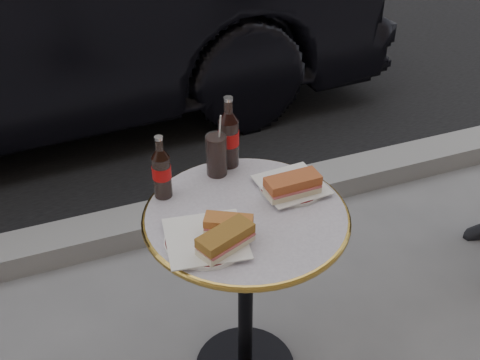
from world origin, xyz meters
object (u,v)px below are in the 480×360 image
object	(u,v)px
cola_glass	(217,155)
cola_bottle_right	(229,132)
plate_left	(206,241)
plate_right	(291,187)
cola_bottle_left	(161,167)
bistro_table	(246,300)

from	to	relation	value
cola_glass	cola_bottle_right	bearing A→B (deg)	33.43
plate_left	plate_right	world-z (taller)	plate_left
plate_left	cola_bottle_left	xyz separation A→B (m)	(-0.05, 0.26, 0.10)
plate_left	cola_bottle_left	bearing A→B (deg)	101.04
cola_bottle_right	cola_glass	distance (m)	0.08
cola_bottle_left	cola_glass	size ratio (longest dim) A/B	1.48
plate_right	cola_glass	size ratio (longest dim) A/B	1.43
bistro_table	cola_bottle_left	size ratio (longest dim) A/B	3.46
plate_left	plate_right	size ratio (longest dim) A/B	1.14
cola_bottle_right	plate_right	bearing A→B (deg)	-55.90
cola_bottle_left	cola_glass	distance (m)	0.20
bistro_table	cola_bottle_right	world-z (taller)	cola_bottle_right
cola_bottle_left	cola_glass	world-z (taller)	cola_bottle_left
cola_bottle_left	plate_left	bearing A→B (deg)	-78.96
plate_left	cola_glass	size ratio (longest dim) A/B	1.64
cola_bottle_right	plate_left	bearing A→B (deg)	-119.79
bistro_table	cola_bottle_right	xyz separation A→B (m)	(0.05, 0.27, 0.49)
plate_left	cola_bottle_left	world-z (taller)	cola_bottle_left
bistro_table	cola_bottle_left	world-z (taller)	cola_bottle_left
plate_right	cola_glass	xyz separation A→B (m)	(-0.19, 0.16, 0.07)
plate_left	cola_glass	bearing A→B (deg)	65.18
bistro_table	plate_right	xyz separation A→B (m)	(0.18, 0.07, 0.37)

